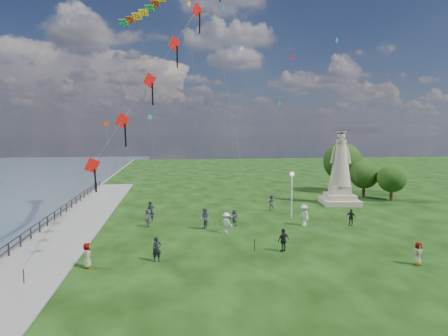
{
  "coord_description": "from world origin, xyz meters",
  "views": [
    {
      "loc": [
        -5.18,
        -22.42,
        8.59
      ],
      "look_at": [
        -1.0,
        8.0,
        5.5
      ],
      "focal_mm": 30.0,
      "sensor_mm": 36.0,
      "label": 1
    }
  ],
  "objects": [
    {
      "name": "person_5",
      "position": [
        -7.41,
        10.9,
        0.82
      ],
      "size": [
        1.08,
        1.65,
        1.65
      ],
      "primitive_type": "imported",
      "rotation": [
        0.0,
        0.0,
        1.27
      ],
      "color": "#595960",
      "rests_on": "ground"
    },
    {
      "name": "statue",
      "position": [
        14.19,
        18.71,
        3.2
      ],
      "size": [
        4.77,
        4.77,
        8.47
      ],
      "rotation": [
        0.0,
        0.0,
        -0.16
      ],
      "color": "tan",
      "rests_on": "ground"
    },
    {
      "name": "small_kites",
      "position": [
        2.67,
        23.41,
        13.95
      ],
      "size": [
        28.24,
        14.38,
        25.15
      ],
      "color": "#1CA8A2",
      "rests_on": "ground"
    },
    {
      "name": "person_0",
      "position": [
        -6.3,
        1.84,
        0.83
      ],
      "size": [
        0.69,
        0.55,
        1.66
      ],
      "primitive_type": "imported",
      "rotation": [
        0.0,
        0.0,
        0.29
      ],
      "color": "black",
      "rests_on": "ground"
    },
    {
      "name": "person_3",
      "position": [
        2.54,
        2.67,
        0.84
      ],
      "size": [
        1.1,
        0.88,
        1.67
      ],
      "primitive_type": "imported",
      "rotation": [
        0.0,
        0.0,
        3.59
      ],
      "color": "black",
      "rests_on": "ground"
    },
    {
      "name": "person_2",
      "position": [
        -0.81,
        7.89,
        0.89
      ],
      "size": [
        1.23,
        1.23,
        1.77
      ],
      "primitive_type": "imported",
      "rotation": [
        0.0,
        0.0,
        2.36
      ],
      "color": "silver",
      "rests_on": "ground"
    },
    {
      "name": "person_11",
      "position": [
        0.21,
        10.09,
        0.79
      ],
      "size": [
        1.46,
        1.5,
        1.58
      ],
      "primitive_type": "imported",
      "rotation": [
        0.0,
        0.0,
        3.95
      ],
      "color": "#595960",
      "rests_on": "ground"
    },
    {
      "name": "person_4",
      "position": [
        10.27,
        -1.11,
        0.75
      ],
      "size": [
        0.83,
        0.65,
        1.49
      ],
      "primitive_type": "imported",
      "rotation": [
        0.0,
        0.0,
        0.3
      ],
      "color": "#595960",
      "rests_on": "ground"
    },
    {
      "name": "red_kite_train",
      "position": [
        -5.98,
        4.61,
        12.97
      ],
      "size": [
        12.47,
        9.35,
        20.89
      ],
      "color": "black",
      "rests_on": "ground"
    },
    {
      "name": "person_7",
      "position": [
        5.18,
        16.02,
        0.86
      ],
      "size": [
        0.93,
        0.68,
        1.72
      ],
      "primitive_type": "imported",
      "rotation": [
        0.0,
        0.0,
        2.92
      ],
      "color": "#595960",
      "rests_on": "ground"
    },
    {
      "name": "person_6",
      "position": [
        -7.35,
        13.15,
        0.93
      ],
      "size": [
        0.72,
        0.5,
        1.86
      ],
      "primitive_type": "imported",
      "rotation": [
        0.0,
        0.0,
        0.09
      ],
      "color": "black",
      "rests_on": "ground"
    },
    {
      "name": "person_10",
      "position": [
        -10.58,
        1.26,
        0.8
      ],
      "size": [
        0.6,
        0.85,
        1.6
      ],
      "primitive_type": "imported",
      "rotation": [
        0.0,
        0.0,
        1.74
      ],
      "color": "#595960",
      "rests_on": "ground"
    },
    {
      "name": "tree_row",
      "position": [
        18.97,
        24.6,
        3.72
      ],
      "size": [
        7.37,
        11.45,
        6.87
      ],
      "color": "#382314",
      "rests_on": "ground"
    },
    {
      "name": "waterfront",
      "position": [
        -15.24,
        8.99,
        -0.06
      ],
      "size": [
        200.0,
        200.0,
        1.51
      ],
      "color": "#374B53",
      "rests_on": "ground"
    },
    {
      "name": "person_8",
      "position": [
        6.51,
        9.44,
        0.96
      ],
      "size": [
        0.95,
        1.37,
        1.92
      ],
      "primitive_type": "imported",
      "rotation": [
        0.0,
        0.0,
        -1.3
      ],
      "color": "silver",
      "rests_on": "ground"
    },
    {
      "name": "person_9",
      "position": [
        10.76,
        8.98,
        0.76
      ],
      "size": [
        0.96,
        0.94,
        1.52
      ],
      "primitive_type": "imported",
      "rotation": [
        0.0,
        0.0,
        -0.75
      ],
      "color": "black",
      "rests_on": "ground"
    },
    {
      "name": "person_1",
      "position": [
        -2.51,
        9.33,
        0.97
      ],
      "size": [
        0.89,
        1.09,
        1.93
      ],
      "primitive_type": "imported",
      "rotation": [
        0.0,
        0.0,
        -1.19
      ],
      "color": "#595960",
      "rests_on": "ground"
    },
    {
      "name": "lamppost",
      "position": [
        6.25,
        12.29,
        3.31
      ],
      "size": [
        0.43,
        0.43,
        4.59
      ],
      "color": "silver",
      "rests_on": "ground"
    }
  ]
}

